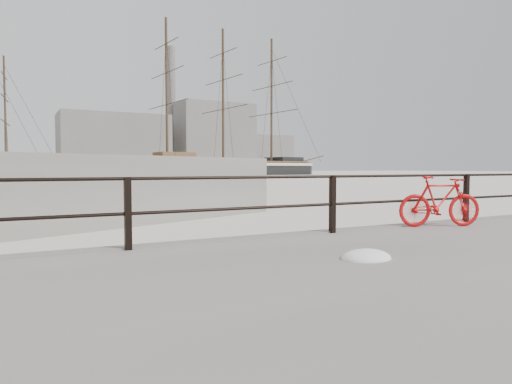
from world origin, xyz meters
name	(u,v)px	position (x,y,z in m)	size (l,w,h in m)	color
ground	(459,237)	(0.00, 0.00, 0.00)	(400.00, 400.00, 0.00)	white
guardrail	(466,198)	(0.00, -0.15, 0.85)	(28.00, 0.10, 1.00)	black
bicycle	(440,201)	(-1.17, -0.46, 0.84)	(1.62, 0.24, 0.98)	red
barque_black	(223,175)	(30.51, 80.27, 0.00)	(54.92, 17.97, 31.43)	black
industrial_west	(114,144)	(20.00, 140.00, 9.00)	(32.00, 18.00, 18.00)	gray
industrial_mid	(212,139)	(55.00, 145.00, 12.00)	(26.00, 20.00, 24.00)	gray
industrial_east	(261,154)	(78.00, 150.00, 7.00)	(20.00, 16.00, 14.00)	gray
smokestack	(172,110)	(42.00, 150.00, 22.00)	(2.80, 2.80, 44.00)	gray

